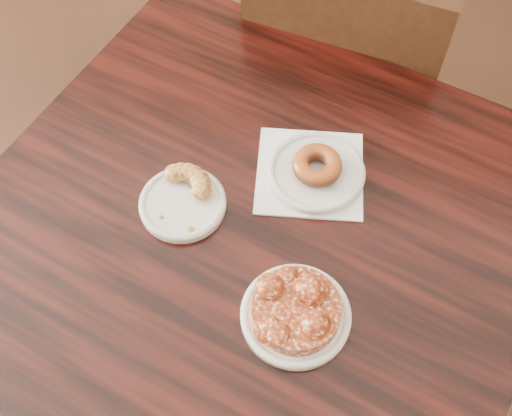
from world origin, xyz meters
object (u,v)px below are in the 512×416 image
(cafe_table, at_px, (252,317))
(chair_far, at_px, (349,83))
(cruller_fragment, at_px, (181,197))
(glazed_donut, at_px, (317,165))
(apple_fritter, at_px, (297,308))

(cafe_table, xyz_separation_m, chair_far, (0.08, 0.63, 0.08))
(cafe_table, relative_size, cruller_fragment, 8.20)
(chair_far, relative_size, cruller_fragment, 8.19)
(glazed_donut, bearing_deg, cruller_fragment, -149.98)
(glazed_donut, distance_m, cruller_fragment, 0.23)
(glazed_donut, distance_m, apple_fritter, 0.26)
(chair_far, xyz_separation_m, cruller_fragment, (-0.20, -0.62, 0.33))
(glazed_donut, xyz_separation_m, cruller_fragment, (-0.20, -0.11, -0.00))
(apple_fritter, bearing_deg, cafe_table, 128.57)
(apple_fritter, bearing_deg, chair_far, 91.80)
(chair_far, distance_m, glazed_donut, 0.61)
(cruller_fragment, bearing_deg, apple_fritter, -32.47)
(cafe_table, bearing_deg, glazed_donut, 72.91)
(cruller_fragment, bearing_deg, cafe_table, -6.15)
(chair_far, bearing_deg, cafe_table, 90.36)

